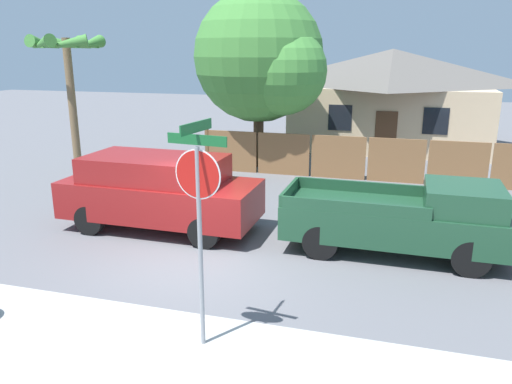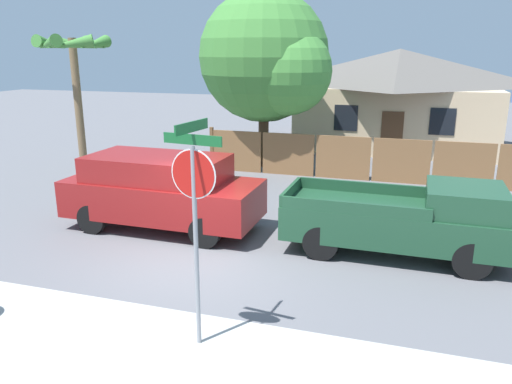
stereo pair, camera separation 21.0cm
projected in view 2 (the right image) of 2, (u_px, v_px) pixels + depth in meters
ground_plane at (194, 263)px, 10.88m from camera, size 80.00×80.00×0.00m
sidewalk_strip at (97, 355)px, 7.57m from camera, size 36.00×3.20×0.01m
wooden_fence at (372, 159)px, 17.50m from camera, size 12.18×0.12×1.64m
house at (397, 96)px, 23.95m from camera, size 9.39×7.62×4.53m
oak_tree at (269, 60)px, 18.69m from camera, size 5.17×4.92×6.70m
palm_tree at (74, 56)px, 17.50m from camera, size 2.48×2.68×4.99m
red_suv at (162, 190)px, 12.73m from camera, size 5.00×2.08×1.91m
orange_pickup at (406, 219)px, 11.06m from camera, size 5.00×1.93×1.70m
stop_sign at (194, 198)px, 7.25m from camera, size 0.94×0.85×3.51m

